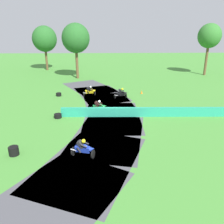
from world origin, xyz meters
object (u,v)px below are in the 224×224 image
tire_stack_near (14,151)px  tire_stack_mid_b (59,94)px  motorcycle_fourth_yellow (90,91)px  motorcycle_lead_blue (83,148)px  traffic_cone (142,92)px  motorcycle_chase_green (99,107)px  tire_stack_mid_a (58,116)px  motorcycle_trailing_black (121,93)px

tire_stack_near → tire_stack_mid_b: 14.41m
motorcycle_fourth_yellow → tire_stack_near: motorcycle_fourth_yellow is taller
tire_stack_mid_b → motorcycle_lead_blue: bearing=-73.5°
traffic_cone → motorcycle_lead_blue: bearing=-111.8°
motorcycle_lead_blue → motorcycle_chase_green: size_ratio=1.01×
motorcycle_lead_blue → motorcycle_fourth_yellow: size_ratio=0.99×
tire_stack_near → tire_stack_mid_a: (1.68, 6.79, -0.10)m
motorcycle_lead_blue → traffic_cone: size_ratio=3.86×
motorcycle_chase_green → tire_stack_mid_b: motorcycle_chase_green is taller
tire_stack_mid_b → traffic_cone: (10.63, 0.76, 0.02)m
motorcycle_chase_green → traffic_cone: motorcycle_chase_green is taller
motorcycle_trailing_black → traffic_cone: (2.81, 2.14, -0.42)m
motorcycle_trailing_black → tire_stack_mid_b: (-7.82, 1.38, -0.44)m
tire_stack_mid_b → motorcycle_fourth_yellow: bearing=-2.4°
motorcycle_fourth_yellow → tire_stack_mid_b: (-3.96, 0.17, -0.44)m
motorcycle_trailing_black → motorcycle_lead_blue: bearing=-104.2°
tire_stack_mid_a → traffic_cone: (9.30, 8.38, 0.02)m
tire_stack_near → motorcycle_lead_blue: bearing=-5.3°
motorcycle_lead_blue → traffic_cone: motorcycle_lead_blue is taller
traffic_cone → tire_stack_mid_a: bearing=-138.0°
tire_stack_near → traffic_cone: (10.98, 15.17, -0.08)m
motorcycle_fourth_yellow → traffic_cone: size_ratio=3.91×
motorcycle_lead_blue → tire_stack_mid_a: motorcycle_lead_blue is taller
tire_stack_mid_a → traffic_cone: size_ratio=1.60×
tire_stack_mid_a → tire_stack_mid_b: same height
motorcycle_lead_blue → traffic_cone: (6.23, 15.61, -0.44)m
motorcycle_trailing_black → motorcycle_fourth_yellow: bearing=162.6°
motorcycle_lead_blue → motorcycle_trailing_black: bearing=75.8°
tire_stack_mid_a → tire_stack_mid_b: bearing=99.9°
tire_stack_near → tire_stack_mid_a: 6.99m
motorcycle_trailing_black → motorcycle_fourth_yellow: motorcycle_trailing_black is taller
motorcycle_lead_blue → motorcycle_fourth_yellow: (-0.44, 14.68, -0.02)m
motorcycle_fourth_yellow → tire_stack_mid_b: 3.99m
motorcycle_lead_blue → tire_stack_mid_b: 15.49m
motorcycle_fourth_yellow → traffic_cone: 6.75m
motorcycle_trailing_black → traffic_cone: bearing=37.3°
motorcycle_chase_green → tire_stack_near: size_ratio=2.51×
motorcycle_fourth_yellow → tire_stack_mid_b: motorcycle_fourth_yellow is taller
motorcycle_lead_blue → motorcycle_trailing_black: size_ratio=1.00×
motorcycle_fourth_yellow → traffic_cone: motorcycle_fourth_yellow is taller
tire_stack_mid_b → traffic_cone: size_ratio=1.49×
motorcycle_chase_green → tire_stack_mid_b: size_ratio=2.57×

